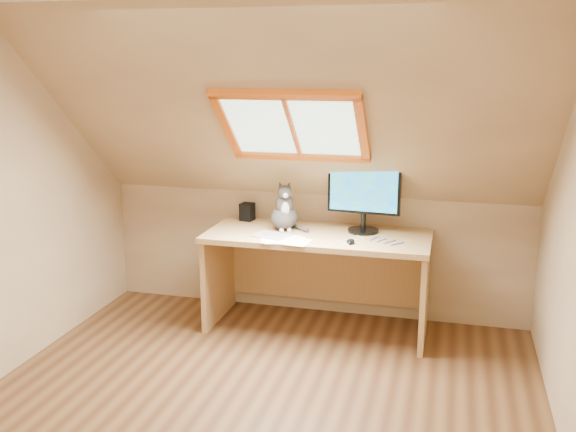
% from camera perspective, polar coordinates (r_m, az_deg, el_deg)
% --- Properties ---
extents(ground, '(3.50, 3.50, 0.00)m').
position_cam_1_polar(ground, '(4.00, -3.45, -17.38)').
color(ground, brown).
rests_on(ground, ground).
extents(room_shell, '(3.52, 3.52, 2.41)m').
position_cam_1_polar(room_shell, '(3.40, -4.28, 2.91)').
color(room_shell, tan).
rests_on(room_shell, ground).
extents(desk, '(1.70, 0.74, 0.78)m').
position_cam_1_polar(desk, '(5.04, 2.83, -3.88)').
color(desk, tan).
rests_on(desk, ground).
extents(monitor, '(0.56, 0.24, 0.51)m').
position_cam_1_polar(monitor, '(4.90, 6.77, 1.91)').
color(monitor, black).
rests_on(monitor, desk).
extents(cat, '(0.29, 0.31, 0.39)m').
position_cam_1_polar(cat, '(4.99, -0.33, 0.36)').
color(cat, '#46403E').
rests_on(cat, desk).
extents(desk_speaker, '(0.12, 0.12, 0.15)m').
position_cam_1_polar(desk_speaker, '(5.29, -3.65, 0.38)').
color(desk_speaker, black).
rests_on(desk_speaker, desk).
extents(graphics_tablet, '(0.30, 0.25, 0.01)m').
position_cam_1_polar(graphics_tablet, '(4.82, -1.48, -1.75)').
color(graphics_tablet, '#B2B2B7').
rests_on(graphics_tablet, desk).
extents(mouse, '(0.06, 0.10, 0.03)m').
position_cam_1_polar(mouse, '(4.65, 5.59, -2.26)').
color(mouse, black).
rests_on(mouse, desk).
extents(papers, '(0.35, 0.30, 0.01)m').
position_cam_1_polar(papers, '(4.71, -0.26, -2.16)').
color(papers, white).
rests_on(papers, desk).
extents(cables, '(0.51, 0.26, 0.01)m').
position_cam_1_polar(cables, '(4.73, 7.52, -2.20)').
color(cables, silver).
rests_on(cables, desk).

